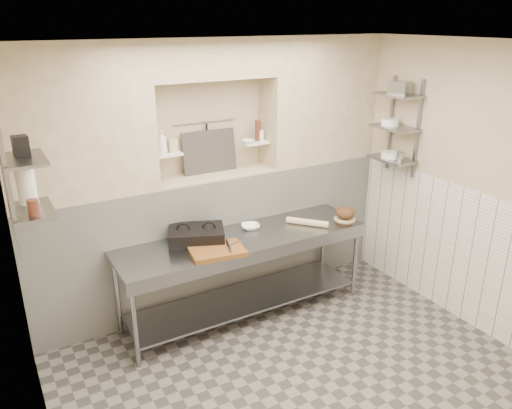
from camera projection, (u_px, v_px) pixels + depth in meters
floor at (304, 386)px, 4.35m from camera, size 4.00×3.90×0.10m
ceiling at (319, 36)px, 3.33m from camera, size 4.00×3.90×0.10m
wall_left at (22, 306)px, 2.89m from camera, size 0.10×3.90×2.80m
wall_right at (485, 192)px, 4.79m from camera, size 0.10×3.90×2.80m
wall_back at (204, 170)px, 5.46m from camera, size 4.00×0.10×2.80m
backwall_lower at (216, 236)px, 5.51m from camera, size 4.00×0.40×1.40m
alcove_sill at (214, 175)px, 5.26m from camera, size 1.30×0.40×0.02m
backwall_pillar_left at (76, 122)px, 4.40m from camera, size 1.35×0.40×1.40m
backwall_pillar_right at (319, 99)px, 5.63m from camera, size 1.35×0.40×1.40m
backwall_header at (210, 58)px, 4.84m from camera, size 1.30×0.40×0.40m
wainscot_left at (51, 399)px, 3.16m from camera, size 0.02×3.90×1.40m
wainscot_right at (470, 258)px, 5.01m from camera, size 0.02×3.90×1.40m
alcove_shelf_left at (167, 154)px, 4.92m from camera, size 0.28×0.16×0.02m
alcove_shelf_right at (255, 143)px, 5.39m from camera, size 0.28×0.16×0.02m
utensil_rail at (206, 121)px, 5.21m from camera, size 0.70×0.02×0.02m
hanging_steel at (207, 138)px, 5.25m from camera, size 0.02×0.02×0.30m
splash_panel at (209, 152)px, 5.26m from camera, size 0.60×0.08×0.45m
shelf_rail_left_a at (6, 181)px, 3.80m from camera, size 0.03×0.03×0.95m
shelf_rail_left_b at (11, 196)px, 3.47m from camera, size 0.03×0.03×0.95m
wall_shelf_left_lower at (32, 211)px, 3.77m from camera, size 0.30×0.50×0.02m
wall_shelf_left_upper at (23, 159)px, 3.63m from camera, size 0.30×0.50×0.03m
shelf_rail_right_a at (391, 123)px, 5.61m from camera, size 0.03×0.03×1.05m
shelf_rail_right_b at (418, 130)px, 5.29m from camera, size 0.03×0.03×1.05m
wall_shelf_right_lower at (392, 159)px, 5.51m from camera, size 0.30×0.50×0.02m
wall_shelf_right_mid at (395, 128)px, 5.39m from camera, size 0.30×0.50×0.02m
wall_shelf_right_upper at (398, 95)px, 5.26m from camera, size 0.30×0.50×0.03m
prep_table at (244, 260)px, 5.09m from camera, size 2.60×0.70×0.90m
panini_press at (196, 235)px, 4.87m from camera, size 0.64×0.56×0.14m
cutting_board at (217, 251)px, 4.66m from camera, size 0.55×0.42×0.05m
knife_blade at (237, 243)px, 4.77m from camera, size 0.25×0.09×0.01m
tongs at (229, 246)px, 4.68m from camera, size 0.11×0.26×0.02m
mixing_bowl at (251, 227)px, 5.20m from camera, size 0.24×0.24×0.05m
rolling_pin at (307, 222)px, 5.28m from camera, size 0.35×0.38×0.07m
bread_board at (345, 219)px, 5.45m from camera, size 0.23×0.23×0.01m
bread_loaf at (345, 213)px, 5.42m from camera, size 0.21×0.21×0.13m
bottle_soap at (162, 143)px, 4.83m from camera, size 0.11×0.11×0.24m
jar_alcove at (173, 146)px, 4.93m from camera, size 0.09×0.09×0.13m
bowl_alcove at (248, 141)px, 5.30m from camera, size 0.15×0.15×0.04m
condiment_a at (258, 131)px, 5.39m from camera, size 0.06×0.06×0.20m
condiment_b at (258, 130)px, 5.37m from camera, size 0.06×0.06×0.23m
condiment_c at (261, 135)px, 5.40m from camera, size 0.07×0.07×0.11m
jug_left at (27, 186)px, 3.84m from camera, size 0.14×0.14×0.28m
jar_left at (33, 208)px, 3.62m from camera, size 0.08×0.08×0.12m
box_left_upper at (21, 146)px, 3.64m from camera, size 0.12×0.12×0.15m
bowl_right at (390, 155)px, 5.52m from camera, size 0.20×0.20×0.06m
canister_right at (400, 156)px, 5.39m from camera, size 0.09×0.09×0.09m
bowl_right_mid at (390, 122)px, 5.43m from camera, size 0.19×0.19×0.07m
basket_right at (400, 88)px, 5.22m from camera, size 0.22×0.24×0.13m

